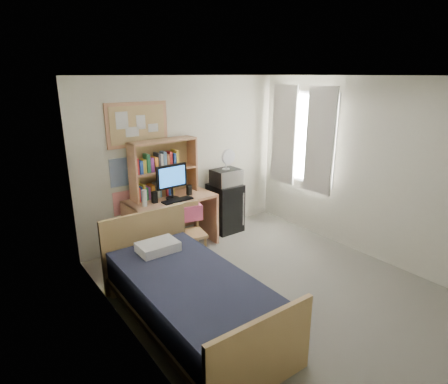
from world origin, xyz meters
TOP-DOWN VIEW (x-y plane):
  - floor at (0.00, 0.00)m, footprint 3.60×4.20m
  - ceiling at (0.00, 0.00)m, footprint 3.60×4.20m
  - wall_back at (0.00, 2.10)m, footprint 3.60×0.04m
  - wall_left at (-1.80, 0.00)m, footprint 0.04×4.20m
  - wall_right at (1.80, 0.00)m, footprint 0.04×4.20m
  - window_unit at (1.75, 1.20)m, footprint 0.10×1.40m
  - curtain_left at (1.72, 0.80)m, footprint 0.04×0.55m
  - curtain_right at (1.72, 1.60)m, footprint 0.04×0.55m
  - bulletin_board at (-0.78, 2.08)m, footprint 0.94×0.03m
  - poster_wave at (-1.10, 2.09)m, footprint 0.30×0.01m
  - poster_japan at (-1.10, 2.09)m, footprint 0.28×0.01m
  - desk at (-0.47, 1.75)m, footprint 1.37×0.73m
  - desk_chair at (-0.45, 1.21)m, footprint 0.51×0.51m
  - mini_fridge at (0.62, 1.84)m, footprint 0.50×0.50m
  - bed at (-1.23, -0.08)m, footprint 1.10×2.19m
  - hutch at (-0.48, 1.90)m, footprint 1.06×0.32m
  - monitor at (-0.47, 1.69)m, footprint 0.50×0.06m
  - keyboard at (-0.46, 1.55)m, footprint 0.48×0.17m
  - speaker_left at (-0.77, 1.67)m, footprint 0.07×0.07m
  - speaker_right at (-0.17, 1.70)m, footprint 0.07×0.07m
  - water_bottle at (-0.95, 1.62)m, footprint 0.07×0.07m
  - hoodie at (-0.41, 1.41)m, footprint 0.51×0.24m
  - microwave at (0.62, 1.82)m, footprint 0.47×0.36m
  - desk_fan at (0.62, 1.82)m, footprint 0.25×0.25m
  - pillow at (-1.23, 0.67)m, footprint 0.46×0.33m

SIDE VIEW (x-z plane):
  - floor at x=0.00m, z-range -0.02..0.00m
  - bed at x=-1.23m, z-range 0.00..0.60m
  - mini_fridge at x=0.62m, z-range 0.00..0.83m
  - desk at x=-0.47m, z-range 0.00..0.83m
  - desk_chair at x=-0.45m, z-range 0.00..0.86m
  - pillow at x=-1.23m, z-range 0.60..0.71m
  - hoodie at x=-0.41m, z-range 0.55..0.78m
  - poster_japan at x=-1.10m, z-range 0.60..0.96m
  - keyboard at x=-0.46m, z-range 0.83..0.86m
  - speaker_right at x=-0.17m, z-range 0.83..0.99m
  - speaker_left at x=-0.77m, z-range 0.83..1.00m
  - water_bottle at x=-0.95m, z-range 0.83..1.07m
  - microwave at x=0.62m, z-range 0.83..1.10m
  - monitor at x=-0.47m, z-range 0.83..1.36m
  - poster_wave at x=-1.10m, z-range 1.04..1.46m
  - desk_fan at x=0.62m, z-range 1.10..1.41m
  - hutch at x=-0.48m, z-range 0.83..1.69m
  - wall_back at x=0.00m, z-range 0.00..2.60m
  - wall_left at x=-1.80m, z-range 0.00..2.60m
  - wall_right at x=1.80m, z-range 0.00..2.60m
  - window_unit at x=1.75m, z-range 0.75..2.45m
  - curtain_left at x=1.72m, z-range 0.75..2.45m
  - curtain_right at x=1.72m, z-range 0.75..2.45m
  - bulletin_board at x=-0.78m, z-range 1.60..2.24m
  - ceiling at x=0.00m, z-range 2.59..2.61m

